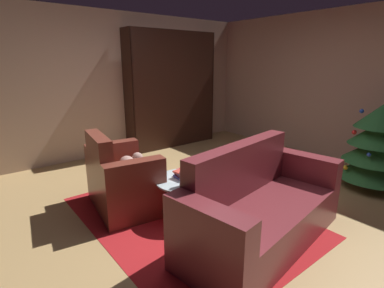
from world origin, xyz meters
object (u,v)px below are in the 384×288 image
at_px(book_stack_on_table, 184,174).
at_px(armchair_red, 121,181).
at_px(couch_red, 260,210).
at_px(decorated_tree, 377,147).
at_px(bookshelf_unit, 177,92).
at_px(bottle_on_table, 183,179).
at_px(coffee_table, 187,182).

bearing_deg(book_stack_on_table, armchair_red, -138.57).
relative_size(couch_red, decorated_tree, 1.69).
bearing_deg(book_stack_on_table, bookshelf_unit, 145.36).
height_order(book_stack_on_table, decorated_tree, decorated_tree).
bearing_deg(bottle_on_table, couch_red, 28.67).
bearing_deg(armchair_red, coffee_table, 38.95).
bearing_deg(bottle_on_table, book_stack_on_table, 142.14).
relative_size(armchair_red, couch_red, 0.56).
height_order(armchair_red, bottle_on_table, armchair_red).
bearing_deg(decorated_tree, coffee_table, -112.15).
distance_m(couch_red, decorated_tree, 2.26).
bearing_deg(armchair_red, bookshelf_unit, 130.62).
relative_size(armchair_red, book_stack_on_table, 4.82).
xyz_separation_m(armchair_red, decorated_tree, (1.63, 2.98, 0.26)).
xyz_separation_m(armchair_red, couch_red, (1.47, 0.75, -0.01)).
bearing_deg(couch_red, decorated_tree, 85.82).
relative_size(bookshelf_unit, bottle_on_table, 10.48).
distance_m(book_stack_on_table, decorated_tree, 2.70).
bearing_deg(coffee_table, armchair_red, -141.05).
xyz_separation_m(bookshelf_unit, armchair_red, (1.88, -2.19, -0.76)).
xyz_separation_m(bottle_on_table, decorated_tree, (0.88, 2.63, 0.08)).
xyz_separation_m(bookshelf_unit, decorated_tree, (3.52, 0.79, -0.50)).
bearing_deg(couch_red, coffee_table, -164.13).
xyz_separation_m(bookshelf_unit, coffee_table, (2.51, -1.69, -0.70)).
xyz_separation_m(coffee_table, decorated_tree, (1.01, 2.47, 0.20)).
bearing_deg(coffee_table, book_stack_on_table, -174.77).
xyz_separation_m(bookshelf_unit, book_stack_on_table, (2.45, -1.69, -0.62)).
distance_m(coffee_table, decorated_tree, 2.68).
height_order(bookshelf_unit, book_stack_on_table, bookshelf_unit).
height_order(bookshelf_unit, decorated_tree, bookshelf_unit).
distance_m(bookshelf_unit, book_stack_on_table, 3.04).
distance_m(armchair_red, bottle_on_table, 0.85).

